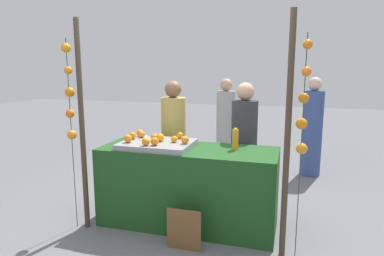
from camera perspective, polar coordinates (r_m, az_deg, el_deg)
ground_plane at (r=4.12m, az=-0.61°, el=-15.31°), size 24.00×24.00×0.00m
stall_counter at (r=3.95m, az=-0.63°, el=-9.55°), size 1.95×0.74×0.88m
orange_tray at (r=3.89m, az=-5.73°, el=-2.69°), size 0.78×0.60×0.06m
orange_0 at (r=4.06m, az=-9.72°, el=-1.22°), size 0.08×0.08×0.08m
orange_1 at (r=3.89m, az=-5.25°, el=-1.55°), size 0.09×0.09×0.09m
orange_2 at (r=3.71m, az=-7.61°, el=-2.23°), size 0.09×0.09×0.09m
orange_3 at (r=3.83m, az=-2.94°, el=-1.83°), size 0.07×0.07×0.07m
orange_4 at (r=3.76m, az=-1.16°, el=-1.96°), size 0.09×0.09×0.09m
orange_5 at (r=4.12m, az=-8.28°, el=-1.03°), size 0.08×0.08×0.08m
orange_6 at (r=3.70m, az=-6.14°, el=-2.20°), size 0.09×0.09×0.09m
orange_7 at (r=3.93m, az=-6.20°, el=-1.52°), size 0.08×0.08×0.08m
orange_8 at (r=4.23m, az=-8.54°, el=-0.75°), size 0.08×0.08×0.08m
orange_9 at (r=4.03m, az=-1.99°, el=-1.24°), size 0.07×0.07×0.07m
orange_10 at (r=3.89m, az=-10.47°, el=-1.71°), size 0.09×0.09×0.09m
juice_bottle at (r=3.77m, az=7.13°, el=-1.87°), size 0.07×0.07×0.24m
chalkboard_sign at (r=3.52m, az=-1.31°, el=-16.41°), size 0.34×0.03×0.43m
vendor_left at (r=4.57m, az=-3.03°, el=-2.91°), size 0.32×0.32×1.59m
vendor_right at (r=4.33m, az=8.50°, el=-3.83°), size 0.32×0.32×1.58m
crowd_person_0 at (r=5.99m, az=5.51°, el=0.10°), size 0.31×0.31×1.56m
crowd_person_1 at (r=5.94m, az=19.11°, el=-0.35°), size 0.32×0.32×1.60m
canopy_post_left at (r=3.86m, az=-17.60°, el=0.07°), size 0.06×0.06×2.26m
canopy_post_right at (r=3.21m, az=15.39°, el=-1.82°), size 0.06×0.06×2.26m
garland_strand_left at (r=3.87m, az=-19.48°, el=5.09°), size 0.11×0.12×2.05m
garland_strand_right at (r=3.17m, az=17.84°, el=3.21°), size 0.11×0.11×2.05m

